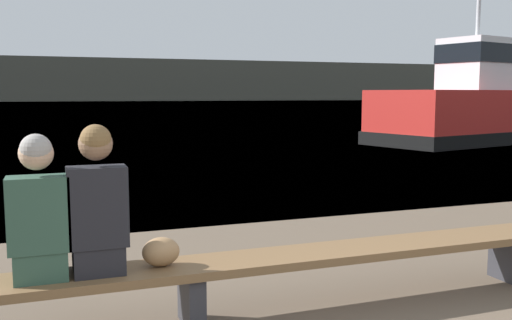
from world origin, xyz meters
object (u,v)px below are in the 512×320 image
(person_right, at_px, (97,209))
(shopping_bag, at_px, (161,252))
(tugboat_red, at_px, (473,109))
(bench_main, at_px, (191,275))
(person_left, at_px, (39,217))

(person_right, height_order, shopping_bag, person_right)
(person_right, height_order, tugboat_red, tugboat_red)
(person_right, distance_m, tugboat_red, 17.95)
(bench_main, bearing_deg, person_left, 179.27)
(bench_main, distance_m, tugboat_red, 17.51)
(bench_main, bearing_deg, shopping_bag, 173.72)
(shopping_bag, relative_size, tugboat_red, 0.03)
(bench_main, relative_size, tugboat_red, 0.78)
(person_left, bearing_deg, person_right, -0.33)
(person_right, relative_size, tugboat_red, 0.12)
(person_right, bearing_deg, shopping_bag, 1.67)
(person_left, relative_size, tugboat_red, 0.12)
(person_left, height_order, person_right, person_right)
(person_left, bearing_deg, tugboat_red, 40.96)
(shopping_bag, height_order, tugboat_red, tugboat_red)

